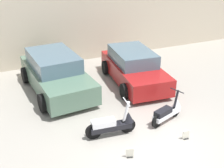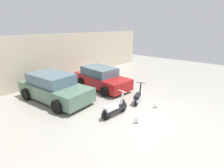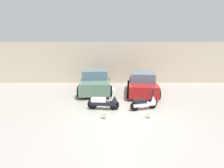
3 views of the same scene
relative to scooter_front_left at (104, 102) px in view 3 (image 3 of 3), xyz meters
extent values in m
plane|color=#9E998E|center=(0.80, -1.08, -0.37)|extent=(28.00, 28.00, 0.00)
cube|color=beige|center=(0.80, 6.27, 1.25)|extent=(19.60, 0.12, 3.24)
cylinder|color=black|center=(0.44, -0.05, -0.14)|extent=(0.47, 0.13, 0.46)
cylinder|color=black|center=(-0.57, 0.06, -0.14)|extent=(0.47, 0.13, 0.46)
cube|color=black|center=(-0.07, 0.01, -0.08)|extent=(1.23, 0.41, 0.16)
cube|color=white|center=(-0.28, 0.03, 0.09)|extent=(0.70, 0.34, 0.18)
cylinder|color=white|center=(0.39, -0.04, 0.33)|extent=(0.22, 0.10, 0.65)
cylinder|color=white|center=(0.39, -0.04, 0.65)|extent=(0.09, 0.53, 0.03)
cone|color=black|center=(0.46, -0.05, 0.15)|extent=(0.34, 0.34, 0.30)
cylinder|color=black|center=(2.25, 0.12, -0.16)|extent=(0.42, 0.20, 0.42)
cylinder|color=black|center=(1.37, -0.17, -0.16)|extent=(0.42, 0.20, 0.42)
cube|color=silver|center=(1.81, -0.02, -0.11)|extent=(1.12, 0.59, 0.15)
cube|color=black|center=(1.62, -0.09, 0.05)|extent=(0.66, 0.43, 0.16)
cylinder|color=black|center=(2.20, 0.11, 0.26)|extent=(0.21, 0.13, 0.60)
cylinder|color=black|center=(2.20, 0.11, 0.56)|extent=(0.18, 0.47, 0.03)
cone|color=silver|center=(2.26, 0.13, 0.10)|extent=(0.36, 0.36, 0.27)
cube|color=#51705B|center=(-0.76, 3.47, 0.15)|extent=(2.03, 4.27, 0.69)
cube|color=slate|center=(-0.78, 3.72, 0.77)|extent=(1.69, 2.43, 0.54)
cylinder|color=black|center=(0.23, 2.25, -0.05)|extent=(0.26, 0.65, 0.63)
cylinder|color=black|center=(-1.56, 2.12, -0.05)|extent=(0.26, 0.65, 0.63)
cylinder|color=black|center=(0.04, 4.82, -0.05)|extent=(0.26, 0.65, 0.63)
cylinder|color=black|center=(-1.75, 4.69, -0.05)|extent=(0.26, 0.65, 0.63)
cube|color=maroon|center=(2.22, 2.92, 0.11)|extent=(1.99, 3.98, 0.64)
cube|color=slate|center=(2.25, 3.15, 0.68)|extent=(1.62, 2.28, 0.50)
cylinder|color=black|center=(2.92, 1.66, -0.08)|extent=(0.26, 0.60, 0.58)
cylinder|color=black|center=(1.27, 1.83, -0.08)|extent=(0.26, 0.60, 0.58)
cylinder|color=black|center=(3.17, 4.02, -0.08)|extent=(0.26, 0.60, 0.58)
cylinder|color=black|center=(1.52, 4.19, -0.08)|extent=(0.26, 0.60, 0.58)
cube|color=black|center=(0.00, -1.05, -0.36)|extent=(0.19, 0.16, 0.01)
cube|color=silver|center=(0.00, -1.05, -0.24)|extent=(0.20, 0.09, 0.26)
cube|color=black|center=(1.80, -1.00, -0.36)|extent=(0.17, 0.13, 0.01)
cube|color=silver|center=(1.80, -1.00, -0.24)|extent=(0.20, 0.04, 0.26)
camera|label=1|loc=(-2.74, -6.11, 4.44)|focal=45.00mm
camera|label=2|loc=(-5.39, -4.31, 3.40)|focal=28.00mm
camera|label=3|loc=(0.34, -7.70, 2.47)|focal=28.00mm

